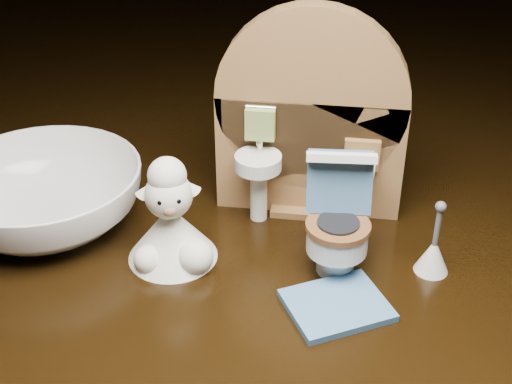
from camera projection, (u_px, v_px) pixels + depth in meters
backdrop_panel at (309, 127)px, 0.48m from camera, size 0.13×0.05×0.15m
toy_toilet at (337, 225)px, 0.45m from camera, size 0.04×0.05×0.08m
bath_mat at (337, 305)px, 0.42m from camera, size 0.07×0.07×0.00m
toilet_brush at (433, 253)px, 0.45m from camera, size 0.02×0.02×0.05m
plush_lamb at (171, 225)px, 0.45m from camera, size 0.06×0.06×0.08m
ceramic_bowl at (45, 197)px, 0.49m from camera, size 0.15×0.15×0.04m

